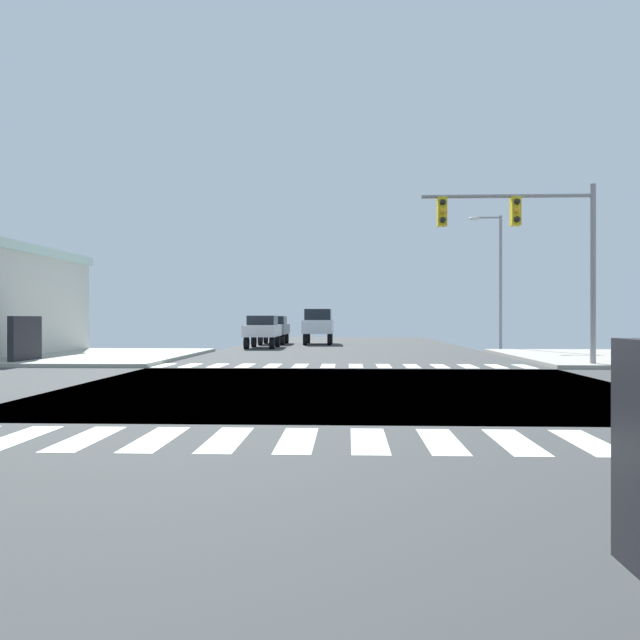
# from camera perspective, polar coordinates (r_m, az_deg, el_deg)

# --- Properties ---
(ground) EXTENTS (90.00, 90.00, 0.05)m
(ground) POSITION_cam_1_polar(r_m,az_deg,el_deg) (16.60, 2.55, -5.85)
(ground) COLOR #3A3D3D
(sidewalk_corner_nw) EXTENTS (12.00, 12.00, 0.14)m
(sidewalk_corner_nw) POSITION_cam_1_polar(r_m,az_deg,el_deg) (31.36, -22.04, -2.88)
(sidewalk_corner_nw) COLOR #9FA095
(sidewalk_corner_nw) RESTS_ON ground
(crosswalk_near) EXTENTS (13.50, 2.00, 0.01)m
(crosswalk_near) POSITION_cam_1_polar(r_m,az_deg,el_deg) (9.37, 1.13, -10.31)
(crosswalk_near) COLOR silver
(crosswalk_near) RESTS_ON ground
(crosswalk_far) EXTENTS (13.50, 2.00, 0.01)m
(crosswalk_far) POSITION_cam_1_polar(r_m,az_deg,el_deg) (23.87, 1.90, -3.97)
(crosswalk_far) COLOR silver
(crosswalk_far) RESTS_ON ground
(traffic_signal_mast) EXTENTS (6.08, 0.55, 6.42)m
(traffic_signal_mast) POSITION_cam_1_polar(r_m,az_deg,el_deg) (24.51, 17.29, 7.20)
(traffic_signal_mast) COLOR gray
(traffic_signal_mast) RESTS_ON ground
(street_lamp) EXTENTS (1.78, 0.32, 7.25)m
(street_lamp) POSITION_cam_1_polar(r_m,az_deg,el_deg) (36.92, 14.89, 4.29)
(street_lamp) COLOR gray
(street_lamp) RESTS_ON ground
(sedan_leading_2) EXTENTS (1.80, 4.30, 1.88)m
(sedan_leading_2) POSITION_cam_1_polar(r_m,az_deg,el_deg) (38.68, -4.97, -0.76)
(sedan_leading_2) COLOR black
(sedan_leading_2) RESTS_ON ground
(suv_middle_3) EXTENTS (1.96, 4.60, 2.34)m
(suv_middle_3) POSITION_cam_1_polar(r_m,az_deg,el_deg) (44.20, -0.14, -0.29)
(suv_middle_3) COLOR black
(suv_middle_3) RESTS_ON ground
(sedan_outer_3) EXTENTS (1.80, 4.30, 1.88)m
(sedan_outer_3) POSITION_cam_1_polar(r_m,az_deg,el_deg) (44.53, -4.00, -0.65)
(sedan_outer_3) COLOR black
(sedan_outer_3) RESTS_ON ground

